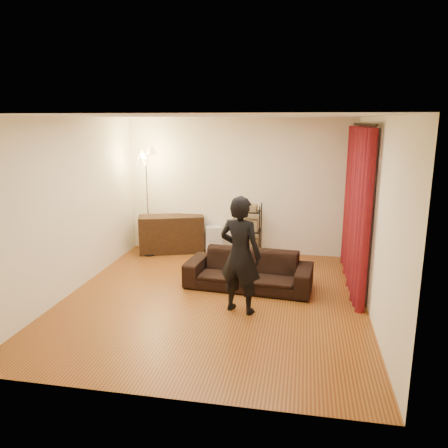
% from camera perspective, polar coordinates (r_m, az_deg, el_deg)
% --- Properties ---
extents(floor, '(5.00, 5.00, 0.00)m').
position_cam_1_polar(floor, '(6.75, -1.32, -9.67)').
color(floor, '#90571C').
rests_on(floor, ground).
extents(ceiling, '(5.00, 5.00, 0.00)m').
position_cam_1_polar(ceiling, '(6.22, -1.45, 13.90)').
color(ceiling, white).
rests_on(ceiling, ground).
extents(wall_back, '(5.00, 0.00, 5.00)m').
position_cam_1_polar(wall_back, '(8.77, 1.98, 4.88)').
color(wall_back, white).
rests_on(wall_back, ground).
extents(wall_front, '(5.00, 0.00, 5.00)m').
position_cam_1_polar(wall_front, '(4.02, -8.75, -5.52)').
color(wall_front, white).
rests_on(wall_front, ground).
extents(wall_left, '(0.00, 5.00, 5.00)m').
position_cam_1_polar(wall_left, '(7.15, -19.33, 2.20)').
color(wall_left, white).
rests_on(wall_left, ground).
extents(wall_right, '(0.00, 5.00, 5.00)m').
position_cam_1_polar(wall_right, '(6.29, 19.11, 0.78)').
color(wall_right, white).
rests_on(wall_right, ground).
extents(curtain_rod, '(0.04, 2.65, 0.04)m').
position_cam_1_polar(curtain_rod, '(7.26, 17.78, 12.26)').
color(curtain_rod, black).
rests_on(curtain_rod, wall_right).
extents(curtain, '(0.22, 2.65, 2.55)m').
position_cam_1_polar(curtain, '(7.38, 16.91, 2.11)').
color(curtain, maroon).
rests_on(curtain, ground).
extents(sofa, '(2.07, 0.97, 0.59)m').
position_cam_1_polar(sofa, '(7.08, 3.22, -6.04)').
color(sofa, black).
rests_on(sofa, ground).
extents(person, '(0.70, 0.56, 1.66)m').
position_cam_1_polar(person, '(6.04, 2.13, -4.07)').
color(person, black).
rests_on(person, ground).
extents(media_cabinet, '(1.39, 0.88, 0.76)m').
position_cam_1_polar(media_cabinet, '(9.00, -6.87, -1.30)').
color(media_cabinet, '#331F10').
rests_on(media_cabinet, ground).
extents(storage_boxes, '(0.40, 0.36, 0.56)m').
position_cam_1_polar(storage_boxes, '(8.89, -1.35, -2.05)').
color(storage_boxes, beige).
rests_on(storage_boxes, ground).
extents(wire_shelf, '(0.49, 0.35, 1.07)m').
position_cam_1_polar(wire_shelf, '(8.56, 3.13, -0.89)').
color(wire_shelf, black).
rests_on(wire_shelf, ground).
extents(floor_lamp, '(0.45, 0.45, 2.12)m').
position_cam_1_polar(floor_lamp, '(8.74, -9.98, 2.72)').
color(floor_lamp, silver).
rests_on(floor_lamp, ground).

